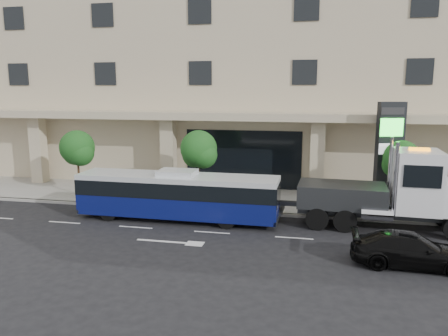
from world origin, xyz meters
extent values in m
plane|color=black|center=(0.00, 0.00, 0.00)|extent=(120.00, 120.00, 0.00)
cube|color=gray|center=(0.00, 5.00, 0.07)|extent=(120.00, 6.00, 0.15)
cube|color=gray|center=(0.00, 2.00, 0.07)|extent=(120.00, 0.30, 0.15)
cube|color=#BBA98C|center=(0.00, 15.50, 10.00)|extent=(60.00, 15.00, 20.00)
cube|color=#BBA98C|center=(0.00, 6.80, 5.20)|extent=(60.00, 2.80, 0.50)
cube|color=black|center=(0.00, 7.97, 2.15)|extent=(8.00, 0.12, 4.00)
cube|color=#BBA98C|center=(-15.00, 6.80, 2.60)|extent=(0.90, 0.90, 4.90)
cube|color=#BBA98C|center=(-5.00, 6.80, 2.60)|extent=(0.90, 0.90, 4.90)
cube|color=#BBA98C|center=(5.00, 6.80, 2.60)|extent=(0.90, 0.90, 4.90)
cylinder|color=#422B19|center=(-10.00, 3.60, 1.55)|extent=(0.14, 0.14, 2.80)
sphere|color=#154A1B|center=(-10.00, 3.60, 3.27)|extent=(2.20, 2.20, 2.20)
sphere|color=#154A1B|center=(-9.65, 3.40, 2.95)|extent=(1.65, 1.65, 1.65)
sphere|color=#154A1B|center=(-10.30, 3.80, 2.87)|extent=(1.54, 1.54, 1.54)
cylinder|color=#422B19|center=(-2.00, 3.60, 1.62)|extent=(0.14, 0.14, 2.94)
sphere|color=#154A1B|center=(-2.00, 3.60, 3.43)|extent=(2.20, 2.20, 2.20)
sphere|color=#154A1B|center=(-1.65, 3.40, 3.09)|extent=(1.65, 1.65, 1.65)
sphere|color=#154A1B|center=(-2.30, 3.80, 3.01)|extent=(1.54, 1.54, 1.54)
cylinder|color=#422B19|center=(9.50, 3.60, 1.51)|extent=(0.14, 0.14, 2.73)
sphere|color=#154A1B|center=(9.50, 3.60, 3.19)|extent=(2.00, 2.00, 2.00)
sphere|color=#154A1B|center=(9.85, 3.40, 2.88)|extent=(1.50, 1.50, 1.50)
sphere|color=#154A1B|center=(9.20, 3.80, 2.80)|extent=(1.40, 1.40, 1.40)
cylinder|color=black|center=(-5.85, -0.72, 0.45)|extent=(0.90, 0.28, 0.89)
cylinder|color=black|center=(-5.84, 1.15, 0.45)|extent=(0.90, 0.28, 0.89)
cylinder|color=black|center=(0.58, -0.78, 0.45)|extent=(0.90, 0.28, 0.89)
cylinder|color=black|center=(0.60, 1.09, 0.45)|extent=(0.90, 0.28, 0.89)
cube|color=#0B1253|center=(-2.27, 0.18, 0.85)|extent=(10.75, 2.33, 1.07)
cube|color=black|center=(-2.27, 0.18, 1.79)|extent=(10.75, 2.37, 0.80)
cube|color=silver|center=(-2.27, 0.18, 2.32)|extent=(10.75, 2.33, 0.27)
cube|color=silver|center=(-2.27, 0.18, 2.59)|extent=(1.98, 1.45, 0.27)
cube|color=#2D3033|center=(-7.58, 0.23, 0.40)|extent=(0.16, 2.24, 0.27)
cube|color=#2D3033|center=(3.04, 0.13, 0.40)|extent=(0.16, 2.24, 0.27)
cube|color=#2D3033|center=(8.46, 0.90, 0.83)|extent=(8.82, 1.46, 0.41)
cube|color=white|center=(9.75, 0.83, 2.53)|extent=(2.19, 2.68, 3.00)
cube|color=black|center=(10.73, 0.78, 3.00)|extent=(0.21, 2.28, 1.24)
cylinder|color=silver|center=(8.56, -0.25, 2.79)|extent=(0.19, 0.19, 3.51)
cylinder|color=silver|center=(8.67, 2.02, 2.79)|extent=(0.19, 0.19, 3.51)
cube|color=#2D3033|center=(6.24, 1.00, 1.60)|extent=(4.46, 2.69, 1.14)
cube|color=#2D3033|center=(3.76, 1.12, 0.98)|extent=(1.67, 0.37, 0.23)
cube|color=#2D3033|center=(3.14, 1.15, 0.57)|extent=(0.35, 1.87, 0.19)
cube|color=orange|center=(9.75, 0.83, 4.08)|extent=(0.95, 0.41, 0.14)
cylinder|color=black|center=(11.45, 1.84, 0.57)|extent=(1.15, 0.39, 1.14)
cylinder|color=black|center=(6.39, -0.09, 0.57)|extent=(1.15, 0.39, 1.14)
cylinder|color=black|center=(6.50, 2.08, 0.57)|extent=(1.15, 0.39, 1.14)
cylinder|color=black|center=(5.05, -0.03, 0.57)|extent=(1.15, 0.39, 1.14)
cylinder|color=black|center=(5.15, 2.14, 0.57)|extent=(1.15, 0.39, 1.14)
imported|color=black|center=(8.67, -3.89, 0.67)|extent=(4.66, 1.97, 1.34)
cube|color=black|center=(9.02, 4.75, 3.19)|extent=(1.60, 0.89, 6.08)
cube|color=#23D630|center=(9.02, 4.47, 4.81)|extent=(1.29, 0.40, 1.01)
cube|color=silver|center=(9.02, 4.47, 3.60)|extent=(1.29, 0.40, 0.61)
cube|color=#262628|center=(9.02, 4.47, 5.73)|extent=(1.29, 0.40, 0.41)
camera|label=1|loc=(4.73, -21.47, 6.98)|focal=35.00mm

